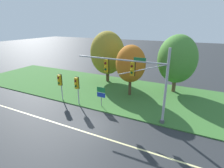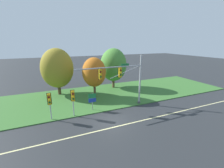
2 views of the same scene
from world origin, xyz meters
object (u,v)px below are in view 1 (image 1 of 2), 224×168
(tree_nearest_road, at_px, (107,53))
(tree_behind_signpost, at_px, (177,59))
(traffic_signal_mast, at_px, (138,76))
(pedestrian_signal_near_kerb, at_px, (77,85))
(route_sign_post, at_px, (101,94))
(tree_left_of_mast, at_px, (131,64))
(pedestrian_signal_further_along, at_px, (60,82))

(tree_nearest_road, height_order, tree_behind_signpost, tree_nearest_road)
(traffic_signal_mast, bearing_deg, pedestrian_signal_near_kerb, -177.29)
(route_sign_post, xyz_separation_m, tree_left_of_mast, (1.64, 4.38, 2.51))
(route_sign_post, bearing_deg, traffic_signal_mast, -7.55)
(traffic_signal_mast, distance_m, tree_left_of_mast, 5.52)
(traffic_signal_mast, height_order, tree_left_of_mast, traffic_signal_mast)
(tree_nearest_road, bearing_deg, route_sign_post, -67.06)
(traffic_signal_mast, distance_m, pedestrian_signal_near_kerb, 6.87)
(pedestrian_signal_near_kerb, height_order, tree_left_of_mast, tree_left_of_mast)
(route_sign_post, relative_size, tree_behind_signpost, 0.30)
(traffic_signal_mast, relative_size, pedestrian_signal_further_along, 2.85)
(pedestrian_signal_further_along, bearing_deg, tree_left_of_mast, 37.68)
(tree_left_of_mast, height_order, tree_behind_signpost, tree_behind_signpost)
(pedestrian_signal_near_kerb, distance_m, tree_left_of_mast, 6.86)
(traffic_signal_mast, bearing_deg, pedestrian_signal_further_along, -178.91)
(pedestrian_signal_near_kerb, bearing_deg, tree_nearest_road, 95.78)
(pedestrian_signal_further_along, height_order, tree_nearest_road, tree_nearest_road)
(route_sign_post, height_order, tree_left_of_mast, tree_left_of_mast)
(pedestrian_signal_near_kerb, bearing_deg, tree_left_of_mast, 51.80)
(tree_nearest_road, distance_m, tree_behind_signpost, 9.83)
(traffic_signal_mast, bearing_deg, tree_nearest_road, 131.36)
(pedestrian_signal_further_along, bearing_deg, pedestrian_signal_near_kerb, -3.23)
(traffic_signal_mast, height_order, tree_behind_signpost, tree_behind_signpost)
(traffic_signal_mast, xyz_separation_m, tree_nearest_road, (-7.51, 8.53, 0.20))
(tree_nearest_road, bearing_deg, pedestrian_signal_near_kerb, -84.22)
(tree_behind_signpost, bearing_deg, tree_left_of_mast, -143.04)
(route_sign_post, bearing_deg, pedestrian_signal_near_kerb, -160.88)
(pedestrian_signal_further_along, height_order, route_sign_post, pedestrian_signal_further_along)
(pedestrian_signal_near_kerb, height_order, tree_behind_signpost, tree_behind_signpost)
(tree_nearest_road, bearing_deg, traffic_signal_mast, -48.64)
(pedestrian_signal_further_along, bearing_deg, tree_behind_signpost, 37.38)
(pedestrian_signal_near_kerb, height_order, pedestrian_signal_further_along, pedestrian_signal_near_kerb)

